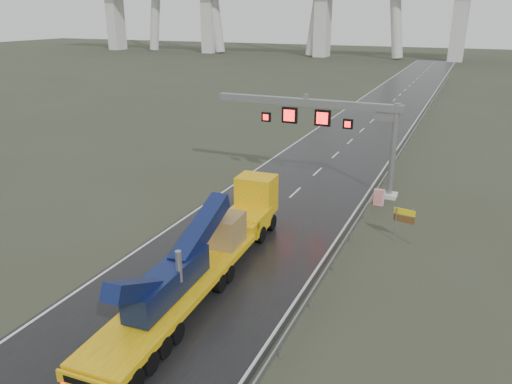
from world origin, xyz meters
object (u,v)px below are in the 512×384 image
at_px(striped_barrier, 379,197).
at_px(heavy_haul_truck, 214,244).
at_px(sign_gantry, 332,120).
at_px(exit_sign_pair, 404,219).

bearing_deg(striped_barrier, heavy_haul_truck, -114.91).
bearing_deg(sign_gantry, heavy_haul_truck, -97.19).
height_order(sign_gantry, exit_sign_pair, sign_gantry).
bearing_deg(heavy_haul_truck, striped_barrier, 62.24).
xyz_separation_m(sign_gantry, exit_sign_pair, (6.90, -7.75, -4.05)).
bearing_deg(exit_sign_pair, striped_barrier, 123.91).
bearing_deg(exit_sign_pair, heavy_haul_truck, -128.23).
relative_size(exit_sign_pair, striped_barrier, 1.85).
height_order(sign_gantry, heavy_haul_truck, sign_gantry).
distance_m(sign_gantry, heavy_haul_truck, 16.21).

